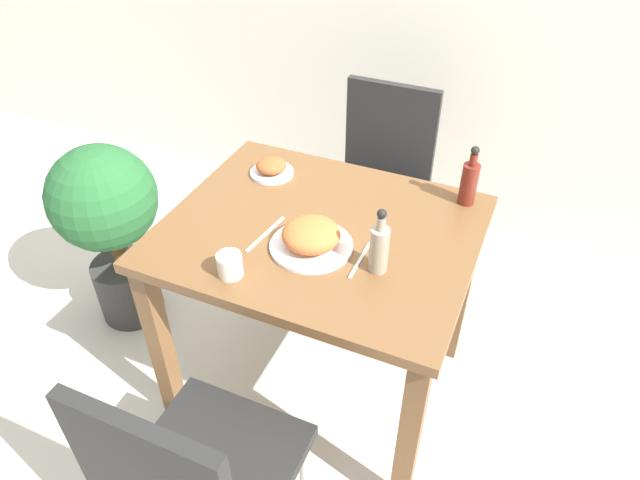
% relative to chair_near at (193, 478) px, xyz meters
% --- Properties ---
extents(ground_plane, '(16.00, 16.00, 0.00)m').
position_rel_chair_near_xyz_m(ground_plane, '(0.01, 0.76, -0.51)').
color(ground_plane, beige).
extents(dining_table, '(0.97, 0.80, 0.76)m').
position_rel_chair_near_xyz_m(dining_table, '(0.01, 0.76, 0.13)').
color(dining_table, brown).
rests_on(dining_table, ground_plane).
extents(chair_near, '(0.42, 0.42, 0.89)m').
position_rel_chair_near_xyz_m(chair_near, '(0.00, 0.00, 0.00)').
color(chair_near, black).
rests_on(chair_near, ground_plane).
extents(chair_far, '(0.42, 0.42, 0.89)m').
position_rel_chair_near_xyz_m(chair_far, '(-0.02, 1.49, 0.00)').
color(chair_far, black).
rests_on(chair_far, ground_plane).
extents(food_plate, '(0.25, 0.25, 0.09)m').
position_rel_chair_near_xyz_m(food_plate, '(0.03, 0.66, 0.29)').
color(food_plate, white).
rests_on(food_plate, dining_table).
extents(side_plate, '(0.15, 0.15, 0.06)m').
position_rel_chair_near_xyz_m(side_plate, '(-0.27, 0.98, 0.28)').
color(side_plate, white).
rests_on(side_plate, dining_table).
extents(drink_cup, '(0.07, 0.07, 0.07)m').
position_rel_chair_near_xyz_m(drink_cup, '(-0.13, 0.45, 0.29)').
color(drink_cup, silver).
rests_on(drink_cup, dining_table).
extents(sauce_bottle, '(0.06, 0.06, 0.21)m').
position_rel_chair_near_xyz_m(sauce_bottle, '(0.40, 1.08, 0.34)').
color(sauce_bottle, maroon).
rests_on(sauce_bottle, dining_table).
extents(condiment_bottle, '(0.06, 0.06, 0.21)m').
position_rel_chair_near_xyz_m(condiment_bottle, '(0.24, 0.64, 0.34)').
color(condiment_bottle, gray).
rests_on(condiment_bottle, dining_table).
extents(fork_utensil, '(0.03, 0.20, 0.00)m').
position_rel_chair_near_xyz_m(fork_utensil, '(-0.13, 0.66, 0.26)').
color(fork_utensil, silver).
rests_on(fork_utensil, dining_table).
extents(spoon_utensil, '(0.01, 0.17, 0.00)m').
position_rel_chair_near_xyz_m(spoon_utensil, '(0.18, 0.66, 0.26)').
color(spoon_utensil, silver).
rests_on(spoon_utensil, dining_table).
extents(potted_plant_left, '(0.42, 0.42, 0.82)m').
position_rel_chair_near_xyz_m(potted_plant_left, '(-0.91, 0.77, 0.01)').
color(potted_plant_left, '#333333').
rests_on(potted_plant_left, ground_plane).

